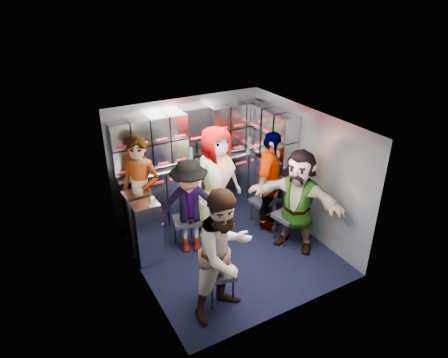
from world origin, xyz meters
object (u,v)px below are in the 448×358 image
attendant_arc_d (270,182)px  attendant_arc_b (190,207)px  jump_seat_near_right (288,217)px  attendant_arc_c (216,180)px  jump_seat_mid_left (186,222)px  jump_seat_mid_right (262,202)px  attendant_arc_a (225,254)px  jump_seat_center (211,201)px  jump_seat_near_left (218,273)px  attendant_standing (141,192)px  attendant_arc_e (298,201)px

attendant_arc_d → attendant_arc_b: bearing=140.1°
jump_seat_near_right → attendant_arc_c: bearing=132.4°
jump_seat_mid_left → jump_seat_mid_right: size_ratio=1.08×
attendant_arc_a → jump_seat_center: bearing=53.0°
jump_seat_near_left → attendant_arc_b: (0.17, 1.19, 0.33)m
jump_seat_mid_right → jump_seat_near_right: jump_seat_near_right is taller
attendant_standing → attendant_arc_e: size_ratio=1.06×
jump_seat_mid_right → attendant_arc_d: attendant_arc_d is taller
attendant_standing → jump_seat_near_right: bearing=11.5°
jump_seat_center → attendant_arc_a: size_ratio=0.27×
jump_seat_near_left → attendant_standing: attendant_standing is taller
jump_seat_mid_left → attendant_standing: (-0.53, 0.46, 0.47)m
attendant_arc_a → attendant_arc_c: size_ratio=0.96×
jump_seat_near_left → jump_seat_mid_left: 1.38m
attendant_arc_c → attendant_arc_e: bearing=-64.4°
jump_seat_mid_right → attendant_standing: attendant_standing is taller
jump_seat_mid_left → attendant_arc_e: 1.77m
jump_seat_near_left → jump_seat_center: (0.81, 1.74, -0.02)m
jump_seat_center → attendant_arc_d: attendant_arc_d is taller
jump_seat_near_right → attendant_standing: size_ratio=0.28×
attendant_arc_b → attendant_arc_e: (1.47, -0.71, 0.06)m
attendant_arc_e → attendant_standing: bearing=-154.4°
attendant_standing → attendant_arc_c: size_ratio=0.96×
attendant_arc_a → attendant_arc_e: size_ratio=1.05×
jump_seat_mid_right → attendant_arc_a: 2.24m
jump_seat_mid_left → jump_seat_mid_right: (1.42, -0.05, -0.03)m
jump_seat_center → attendant_arc_a: attendant_arc_a is taller
jump_seat_near_left → attendant_arc_e: 1.75m
attendant_arc_c → attendant_standing: bearing=155.4°
jump_seat_near_right → attendant_arc_b: bearing=160.0°
jump_seat_near_left → jump_seat_near_right: 1.76m
jump_seat_near_left → attendant_arc_c: attendant_arc_c is taller
jump_seat_near_left → jump_seat_center: jump_seat_near_left is taller
jump_seat_near_right → attendant_arc_d: (-0.05, 0.49, 0.43)m
jump_seat_near_left → attendant_arc_e: attendant_arc_e is taller
jump_seat_center → attendant_arc_c: size_ratio=0.26×
jump_seat_mid_right → attendant_arc_d: size_ratio=0.25×
attendant_standing → attendant_arc_c: 1.21m
jump_seat_center → attendant_arc_b: attendant_arc_b is taller
jump_seat_mid_left → jump_seat_mid_right: bearing=-1.9°
jump_seat_mid_right → attendant_arc_d: (-0.00, -0.18, 0.48)m
jump_seat_near_left → attendant_arc_e: bearing=16.1°
jump_seat_center → attendant_arc_a: bearing=-112.9°
attendant_arc_d → attendant_arc_a: bearing=-178.3°
jump_seat_near_left → attendant_arc_d: (1.59, 1.14, 0.42)m
attendant_standing → jump_seat_mid_right: bearing=27.3°
jump_seat_mid_left → attendant_arc_a: bearing=-96.1°
attendant_standing → attendant_arc_e: (2.00, -1.36, -0.05)m
attendant_standing → jump_seat_near_left: bearing=-36.8°
jump_seat_near_right → attendant_standing: 2.36m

